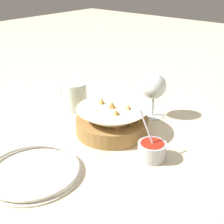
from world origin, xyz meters
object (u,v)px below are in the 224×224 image
at_px(food_basket, 112,121).
at_px(side_plate, 33,171).
at_px(wine_glass, 154,88).
at_px(sauce_cup, 152,150).
at_px(beer_mug, 75,97).

bearing_deg(food_basket, side_plate, 87.57).
bearing_deg(wine_glass, sauce_cup, 123.17).
relative_size(beer_mug, side_plate, 0.51).
bearing_deg(wine_glass, beer_mug, 28.98).
height_order(wine_glass, side_plate, wine_glass).
xyz_separation_m(sauce_cup, wine_glass, (0.14, -0.21, 0.07)).
relative_size(sauce_cup, side_plate, 0.53).
xyz_separation_m(food_basket, wine_glass, (-0.03, -0.17, 0.06)).
xyz_separation_m(food_basket, beer_mug, (0.20, -0.04, 0.01)).
distance_m(sauce_cup, side_plate, 0.30).
distance_m(sauce_cup, beer_mug, 0.38).
relative_size(food_basket, side_plate, 0.90).
height_order(sauce_cup, wine_glass, wine_glass).
height_order(wine_glass, beer_mug, wine_glass).
relative_size(sauce_cup, beer_mug, 1.06).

